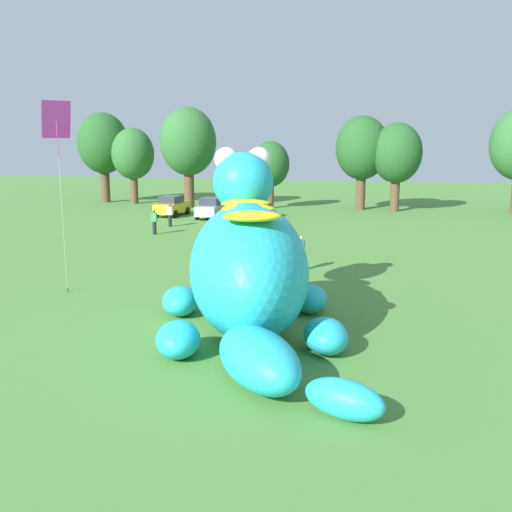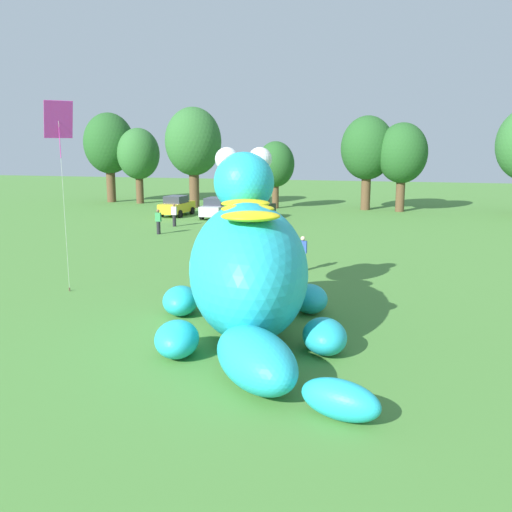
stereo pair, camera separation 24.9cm
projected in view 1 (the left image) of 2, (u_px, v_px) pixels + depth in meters
The scene contains 15 objects.
ground_plane at pixel (220, 332), 18.61m from camera, with size 160.00×160.00×0.00m, color #4C8438.
giant_inflatable_creature at pixel (249, 267), 18.22m from camera, with size 8.46×10.55×5.95m.
car_yellow at pixel (172, 206), 48.66m from camera, with size 2.06×4.16×1.72m.
car_silver at pixel (212, 208), 47.06m from camera, with size 1.98×4.12×1.72m.
car_black at pixel (254, 208), 46.65m from camera, with size 2.20×4.23×1.72m.
tree_far_left at pixel (103, 144), 59.23m from camera, with size 5.23×5.23×9.29m.
tree_left at pixel (133, 154), 58.10m from camera, with size 4.33×4.33×7.69m.
tree_mid_left at pixel (188, 142), 54.06m from camera, with size 5.37×5.37×9.53m.
tree_centre_left at pixel (271, 165), 53.81m from camera, with size 3.57×3.57×6.34m.
tree_centre at pixel (362, 149), 52.44m from camera, with size 4.87×4.87×8.64m.
tree_centre_right at pixel (397, 154), 51.15m from camera, with size 4.49×4.49×7.97m.
spectator_near_inflatable at pixel (300, 254), 27.45m from camera, with size 0.38×0.26×1.71m.
spectator_mid_field at pixel (154, 222), 38.63m from camera, with size 0.38×0.26×1.71m.
spectator_by_cars at pixel (170, 215), 42.27m from camera, with size 0.38×0.26×1.71m.
tethered_flying_kite at pixel (56, 122), 22.38m from camera, with size 1.13×1.13×7.73m.
Camera 1 is at (5.54, -16.94, 6.05)m, focal length 39.85 mm.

